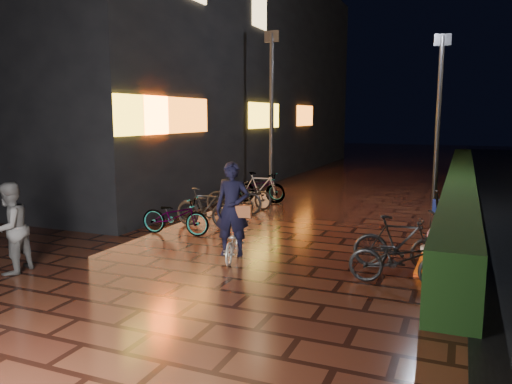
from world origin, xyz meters
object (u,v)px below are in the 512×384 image
at_px(traffic_barrier, 435,244).
at_px(cart_assembly, 442,208).
at_px(cyclist, 233,224).
at_px(bystander_person, 10,228).

relative_size(traffic_barrier, cart_assembly, 1.95).
xyz_separation_m(cyclist, traffic_barrier, (3.36, 1.15, -0.30)).
distance_m(bystander_person, cart_assembly, 8.98).
xyz_separation_m(cyclist, cart_assembly, (3.34, 4.23, -0.18)).
relative_size(bystander_person, cart_assembly, 1.62).
bearing_deg(cyclist, traffic_barrier, 18.94).
xyz_separation_m(bystander_person, cart_assembly, (6.41, 6.29, -0.28)).
relative_size(cyclist, cart_assembly, 1.91).
bearing_deg(cart_assembly, cyclist, -128.29).
relative_size(cyclist, traffic_barrier, 0.98).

